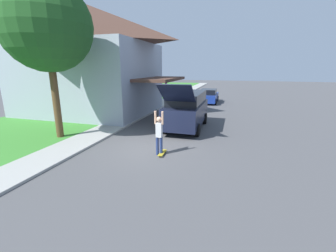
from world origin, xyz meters
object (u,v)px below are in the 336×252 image
(suv_parked, at_px, (187,109))
(skateboard, at_px, (162,153))
(car_down_street, at_px, (208,96))
(skateboarder, at_px, (159,133))
(lawn_tree_near, at_px, (47,27))

(suv_parked, bearing_deg, skateboard, -90.92)
(car_down_street, relative_size, skateboarder, 2.25)
(lawn_tree_near, distance_m, skateboard, 8.25)
(suv_parked, distance_m, car_down_street, 11.17)
(suv_parked, relative_size, car_down_street, 1.31)
(lawn_tree_near, height_order, car_down_street, lawn_tree_near)
(car_down_street, distance_m, skateboarder, 15.91)
(lawn_tree_near, bearing_deg, skateboard, -6.90)
(skateboard, bearing_deg, car_down_street, 89.56)
(lawn_tree_near, bearing_deg, suv_parked, 32.89)
(suv_parked, height_order, car_down_street, suv_parked)
(skateboard, bearing_deg, lawn_tree_near, 173.10)
(skateboarder, relative_size, skateboard, 2.43)
(lawn_tree_near, height_order, skateboard, lawn_tree_near)
(lawn_tree_near, distance_m, car_down_street, 17.07)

